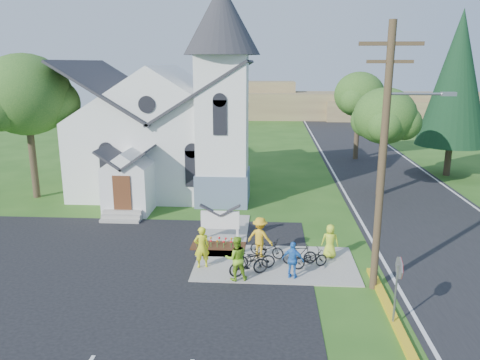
# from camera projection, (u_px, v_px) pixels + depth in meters

# --- Properties ---
(ground) EXTENTS (120.00, 120.00, 0.00)m
(ground) POSITION_uv_depth(u_px,v_px,m) (240.00, 268.00, 20.08)
(ground) COLOR #295418
(ground) RESTS_ON ground
(parking_lot) EXTENTS (20.00, 16.00, 0.02)m
(parking_lot) POSITION_uv_depth(u_px,v_px,m) (62.00, 284.00, 18.58)
(parking_lot) COLOR black
(parking_lot) RESTS_ON ground
(road) EXTENTS (8.00, 90.00, 0.02)m
(road) POSITION_uv_depth(u_px,v_px,m) (391.00, 184.00, 33.96)
(road) COLOR black
(road) RESTS_ON ground
(sidewalk) EXTENTS (7.00, 4.00, 0.05)m
(sidewalk) POSITION_uv_depth(u_px,v_px,m) (275.00, 263.00, 20.46)
(sidewalk) COLOR gray
(sidewalk) RESTS_ON ground
(church) EXTENTS (12.35, 12.00, 13.00)m
(church) POSITION_uv_depth(u_px,v_px,m) (171.00, 114.00, 31.22)
(church) COLOR white
(church) RESTS_ON ground
(church_sign) EXTENTS (2.20, 0.40, 1.70)m
(church_sign) POSITION_uv_depth(u_px,v_px,m) (220.00, 220.00, 23.00)
(church_sign) COLOR gray
(church_sign) RESTS_ON ground
(flower_bed) EXTENTS (2.60, 1.10, 0.07)m
(flower_bed) POSITION_uv_depth(u_px,v_px,m) (218.00, 246.00, 22.37)
(flower_bed) COLOR #3C2310
(flower_bed) RESTS_ON ground
(utility_pole) EXTENTS (3.45, 0.28, 10.00)m
(utility_pole) POSITION_uv_depth(u_px,v_px,m) (385.00, 152.00, 16.97)
(utility_pole) COLOR #412E20
(utility_pole) RESTS_ON ground
(stop_sign) EXTENTS (0.11, 0.76, 2.48)m
(stop_sign) POSITION_uv_depth(u_px,v_px,m) (398.00, 277.00, 15.24)
(stop_sign) COLOR gray
(stop_sign) RESTS_ON ground
(tree_lot_corner) EXTENTS (5.60, 5.60, 9.15)m
(tree_lot_corner) POSITION_uv_depth(u_px,v_px,m) (26.00, 95.00, 29.02)
(tree_lot_corner) COLOR #3C2E20
(tree_lot_corner) RESTS_ON ground
(tree_road_near) EXTENTS (4.00, 4.00, 7.05)m
(tree_road_near) POSITION_uv_depth(u_px,v_px,m) (385.00, 117.00, 29.88)
(tree_road_near) COLOR #3C2E20
(tree_road_near) RESTS_ON ground
(tree_road_mid) EXTENTS (4.40, 4.40, 7.80)m
(tree_road_mid) POSITION_uv_depth(u_px,v_px,m) (359.00, 95.00, 41.32)
(tree_road_mid) COLOR #3C2E20
(tree_road_mid) RESTS_ON ground
(conifer) EXTENTS (5.20, 5.20, 12.40)m
(conifer) POSITION_uv_depth(u_px,v_px,m) (457.00, 79.00, 34.75)
(conifer) COLOR #3C2E20
(conifer) RESTS_ON ground
(distant_hills) EXTENTS (61.00, 10.00, 5.60)m
(distant_hills) POSITION_uv_depth(u_px,v_px,m) (284.00, 104.00, 73.84)
(distant_hills) COLOR brown
(distant_hills) RESTS_ON ground
(cyclist_0) EXTENTS (0.77, 0.64, 1.82)m
(cyclist_0) POSITION_uv_depth(u_px,v_px,m) (202.00, 247.00, 19.84)
(cyclist_0) COLOR yellow
(cyclist_0) RESTS_ON sidewalk
(bike_0) EXTENTS (1.81, 0.89, 0.91)m
(bike_0) POSITION_uv_depth(u_px,v_px,m) (255.00, 258.00, 19.81)
(bike_0) COLOR black
(bike_0) RESTS_ON sidewalk
(cyclist_1) EXTENTS (1.03, 0.88, 1.84)m
(cyclist_1) POSITION_uv_depth(u_px,v_px,m) (236.00, 258.00, 18.69)
(cyclist_1) COLOR #82BF23
(cyclist_1) RESTS_ON sidewalk
(bike_1) EXTENTS (1.77, 1.13, 1.03)m
(bike_1) POSITION_uv_depth(u_px,v_px,m) (249.00, 264.00, 19.14)
(bike_1) COLOR black
(bike_1) RESTS_ON sidewalk
(cyclist_2) EXTENTS (0.98, 0.64, 1.55)m
(cyclist_2) POSITION_uv_depth(u_px,v_px,m) (293.00, 260.00, 18.86)
(cyclist_2) COLOR blue
(cyclist_2) RESTS_ON sidewalk
(bike_2) EXTENTS (1.74, 1.20, 0.86)m
(bike_2) POSITION_uv_depth(u_px,v_px,m) (267.00, 248.00, 21.00)
(bike_2) COLOR black
(bike_2) RESTS_ON sidewalk
(cyclist_3) EXTENTS (1.36, 1.08, 1.84)m
(cyclist_3) POSITION_uv_depth(u_px,v_px,m) (260.00, 237.00, 20.93)
(cyclist_3) COLOR gold
(cyclist_3) RESTS_ON sidewalk
(bike_3) EXTENTS (1.54, 0.60, 0.90)m
(bike_3) POSITION_uv_depth(u_px,v_px,m) (300.00, 254.00, 20.24)
(bike_3) COLOR black
(bike_3) RESTS_ON sidewalk
(cyclist_4) EXTENTS (0.80, 0.57, 1.55)m
(cyclist_4) POSITION_uv_depth(u_px,v_px,m) (330.00, 241.00, 20.88)
(cyclist_4) COLOR #BFDE29
(cyclist_4) RESTS_ON sidewalk
(bike_4) EXTENTS (1.68, 1.13, 0.83)m
(bike_4) POSITION_uv_depth(u_px,v_px,m) (310.00, 259.00, 19.89)
(bike_4) COLOR black
(bike_4) RESTS_ON sidewalk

